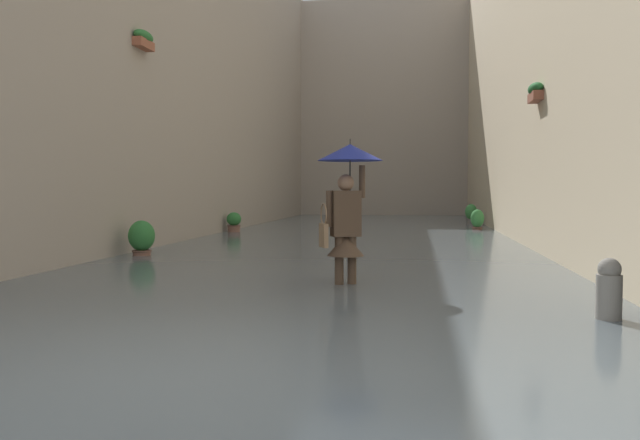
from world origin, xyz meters
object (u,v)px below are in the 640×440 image
potted_plant_mid_right (142,240)px  potted_plant_near_left (471,215)px  potted_plant_near_right (234,224)px  mooring_bollard (609,297)px  person_wading (347,193)px  potted_plant_far_left (477,221)px

potted_plant_mid_right → potted_plant_near_left: potted_plant_near_left is taller
potted_plant_near_right → mooring_bollard: size_ratio=0.97×
person_wading → potted_plant_far_left: bearing=-102.9°
potted_plant_near_right → potted_plant_mid_right: size_ratio=0.90×
person_wading → potted_plant_mid_right: bearing=-36.6°
potted_plant_near_left → potted_plant_far_left: size_ratio=1.12×
potted_plant_mid_right → potted_plant_near_left: (-7.17, -11.93, 0.03)m
potted_plant_mid_right → potted_plant_near_right: bearing=-88.8°
mooring_bollard → potted_plant_near_left: bearing=-90.1°
potted_plant_far_left → person_wading: bearing=77.1°
potted_plant_near_right → potted_plant_near_left: size_ratio=0.83×
person_wading → potted_plant_mid_right: size_ratio=2.50×
person_wading → potted_plant_near_right: size_ratio=2.79×
potted_plant_far_left → mooring_bollard: size_ratio=1.04×
potted_plant_near_left → mooring_bollard: (0.04, 17.14, -0.12)m
potted_plant_near_right → potted_plant_near_left: potted_plant_near_left is taller
person_wading → potted_plant_near_left: 15.43m
potted_plant_mid_right → mooring_bollard: bearing=143.8°
person_wading → potted_plant_mid_right: person_wading is taller
person_wading → mooring_bollard: 3.59m
potted_plant_near_left → person_wading: bearing=79.4°
potted_plant_near_right → mooring_bollard: (-7.27, 12.17, -0.02)m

